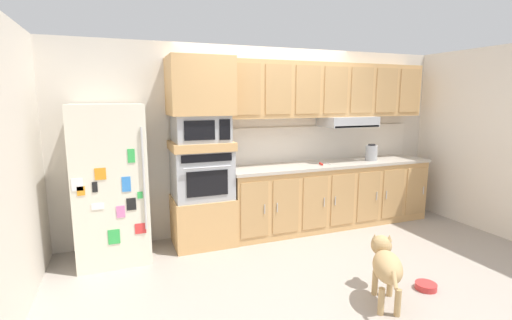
% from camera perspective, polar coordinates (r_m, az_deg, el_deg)
% --- Properties ---
extents(ground_plane, '(9.60, 9.60, 0.00)m').
position_cam_1_polar(ground_plane, '(4.49, 6.89, -14.35)').
color(ground_plane, '#9E9389').
extents(back_kitchen_wall, '(6.20, 0.12, 2.50)m').
position_cam_1_polar(back_kitchen_wall, '(5.14, 1.37, 3.26)').
color(back_kitchen_wall, beige).
rests_on(back_kitchen_wall, ground).
extents(side_panel_left, '(0.12, 7.10, 2.50)m').
position_cam_1_polar(side_panel_left, '(3.75, -33.85, -0.76)').
color(side_panel_left, beige).
rests_on(side_panel_left, ground).
extents(side_panel_right, '(0.12, 7.10, 2.50)m').
position_cam_1_polar(side_panel_right, '(6.00, 31.55, 2.75)').
color(side_panel_right, silver).
rests_on(side_panel_right, ground).
extents(refrigerator, '(0.76, 0.73, 1.76)m').
position_cam_1_polar(refrigerator, '(4.39, -21.71, -3.42)').
color(refrigerator, silver).
rests_on(refrigerator, ground).
extents(oven_base_cabinet, '(0.74, 0.62, 0.60)m').
position_cam_1_polar(oven_base_cabinet, '(4.72, -8.29, -9.27)').
color(oven_base_cabinet, tan).
rests_on(oven_base_cabinet, ground).
extents(built_in_oven, '(0.70, 0.62, 0.60)m').
position_cam_1_polar(built_in_oven, '(4.56, -8.47, -2.12)').
color(built_in_oven, '#A8AAAF').
rests_on(built_in_oven, oven_base_cabinet).
extents(appliance_mid_shelf, '(0.74, 0.62, 0.10)m').
position_cam_1_polar(appliance_mid_shelf, '(4.50, -8.59, 2.25)').
color(appliance_mid_shelf, tan).
rests_on(appliance_mid_shelf, built_in_oven).
extents(microwave, '(0.64, 0.54, 0.32)m').
position_cam_1_polar(microwave, '(4.48, -8.65, 4.91)').
color(microwave, '#A8AAAF').
rests_on(microwave, appliance_mid_shelf).
extents(appliance_upper_cabinet, '(0.74, 0.62, 0.68)m').
position_cam_1_polar(appliance_upper_cabinet, '(4.47, -8.82, 11.31)').
color(appliance_upper_cabinet, tan).
rests_on(appliance_upper_cabinet, microwave).
extents(lower_cabinet_run, '(3.00, 0.63, 0.88)m').
position_cam_1_polar(lower_cabinet_run, '(5.38, 11.57, -5.44)').
color(lower_cabinet_run, tan).
rests_on(lower_cabinet_run, ground).
extents(countertop_slab, '(3.04, 0.64, 0.04)m').
position_cam_1_polar(countertop_slab, '(5.28, 11.71, -0.60)').
color(countertop_slab, '#BCB2A3').
rests_on(countertop_slab, lower_cabinet_run).
extents(backsplash_panel, '(3.04, 0.02, 0.50)m').
position_cam_1_polar(backsplash_panel, '(5.48, 10.19, 2.67)').
color(backsplash_panel, silver).
rests_on(backsplash_panel, countertop_slab).
extents(upper_cabinet_with_hood, '(3.00, 0.48, 0.88)m').
position_cam_1_polar(upper_cabinet_with_hood, '(5.31, 11.53, 10.33)').
color(upper_cabinet_with_hood, tan).
rests_on(upper_cabinet_with_hood, backsplash_panel).
extents(screwdriver, '(0.15, 0.13, 0.03)m').
position_cam_1_polar(screwdriver, '(5.07, 10.24, -0.60)').
color(screwdriver, red).
rests_on(screwdriver, countertop_slab).
extents(electric_kettle, '(0.17, 0.17, 0.24)m').
position_cam_1_polar(electric_kettle, '(5.59, 17.58, 1.10)').
color(electric_kettle, '#A8AAAF').
rests_on(electric_kettle, countertop_slab).
extents(dog, '(0.49, 0.75, 0.54)m').
position_cam_1_polar(dog, '(3.59, 19.63, -14.99)').
color(dog, tan).
rests_on(dog, ground).
extents(dog_food_bowl, '(0.20, 0.20, 0.06)m').
position_cam_1_polar(dog_food_bowl, '(4.07, 25.01, -17.41)').
color(dog_food_bowl, red).
rests_on(dog_food_bowl, ground).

